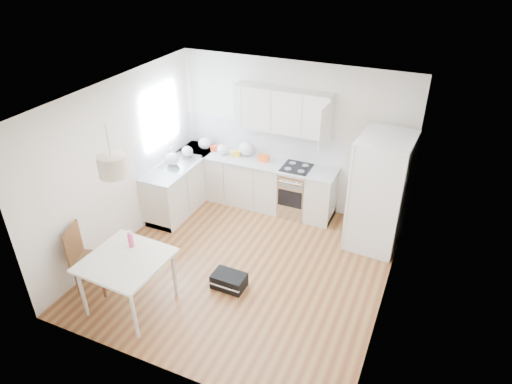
% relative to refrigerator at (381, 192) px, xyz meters
% --- Properties ---
extents(floor, '(4.20, 4.20, 0.00)m').
position_rel_refrigerator_xyz_m(floor, '(-1.71, -1.48, -0.95)').
color(floor, brown).
rests_on(floor, ground).
extents(ceiling, '(4.20, 4.20, 0.00)m').
position_rel_refrigerator_xyz_m(ceiling, '(-1.71, -1.48, 1.75)').
color(ceiling, white).
rests_on(ceiling, wall_back).
extents(wall_back, '(4.20, 0.00, 4.20)m').
position_rel_refrigerator_xyz_m(wall_back, '(-1.71, 0.62, 0.40)').
color(wall_back, white).
rests_on(wall_back, floor).
extents(wall_left, '(0.00, 4.20, 4.20)m').
position_rel_refrigerator_xyz_m(wall_left, '(-3.81, -1.48, 0.40)').
color(wall_left, white).
rests_on(wall_left, floor).
extents(wall_right, '(0.00, 4.20, 4.20)m').
position_rel_refrigerator_xyz_m(wall_right, '(0.39, -1.48, 0.40)').
color(wall_right, white).
rests_on(wall_right, floor).
extents(window_glassblock, '(0.02, 1.00, 1.00)m').
position_rel_refrigerator_xyz_m(window_glassblock, '(-3.80, -0.33, 0.80)').
color(window_glassblock, '#BFE0F9').
rests_on(window_glassblock, wall_left).
extents(cabinets_back, '(3.00, 0.60, 0.88)m').
position_rel_refrigerator_xyz_m(cabinets_back, '(-2.31, 0.32, -0.51)').
color(cabinets_back, silver).
rests_on(cabinets_back, floor).
extents(cabinets_left, '(0.60, 1.80, 0.88)m').
position_rel_refrigerator_xyz_m(cabinets_left, '(-3.51, -0.28, -0.51)').
color(cabinets_left, silver).
rests_on(cabinets_left, floor).
extents(counter_back, '(3.02, 0.64, 0.04)m').
position_rel_refrigerator_xyz_m(counter_back, '(-2.31, 0.32, -0.05)').
color(counter_back, silver).
rests_on(counter_back, cabinets_back).
extents(counter_left, '(0.64, 1.82, 0.04)m').
position_rel_refrigerator_xyz_m(counter_left, '(-3.51, -0.28, -0.05)').
color(counter_left, silver).
rests_on(counter_left, cabinets_left).
extents(backsplash_back, '(3.00, 0.01, 0.58)m').
position_rel_refrigerator_xyz_m(backsplash_back, '(-2.31, 0.61, 0.26)').
color(backsplash_back, white).
rests_on(backsplash_back, wall_back).
extents(backsplash_left, '(0.01, 1.80, 0.58)m').
position_rel_refrigerator_xyz_m(backsplash_left, '(-3.81, -0.28, 0.26)').
color(backsplash_left, white).
rests_on(backsplash_left, wall_left).
extents(upper_cabinets, '(1.70, 0.32, 0.75)m').
position_rel_refrigerator_xyz_m(upper_cabinets, '(-1.86, 0.46, 0.93)').
color(upper_cabinets, silver).
rests_on(upper_cabinets, wall_back).
extents(range_oven, '(0.50, 0.61, 0.88)m').
position_rel_refrigerator_xyz_m(range_oven, '(-1.51, 0.32, -0.51)').
color(range_oven, '#B8BABD').
rests_on(range_oven, floor).
extents(sink, '(0.50, 0.80, 0.16)m').
position_rel_refrigerator_xyz_m(sink, '(-3.51, -0.33, -0.03)').
color(sink, '#B8BABD').
rests_on(sink, counter_left).
extents(refrigerator, '(0.95, 1.00, 1.89)m').
position_rel_refrigerator_xyz_m(refrigerator, '(0.00, 0.00, 0.00)').
color(refrigerator, white).
rests_on(refrigerator, floor).
extents(dining_table, '(1.07, 1.07, 0.81)m').
position_rel_refrigerator_xyz_m(dining_table, '(-2.77, -2.85, -0.23)').
color(dining_table, beige).
rests_on(dining_table, floor).
extents(dining_chair, '(0.55, 0.55, 1.04)m').
position_rel_refrigerator_xyz_m(dining_chair, '(-3.47, -2.77, -0.43)').
color(dining_chair, '#4A2C16').
rests_on(dining_chair, floor).
extents(drink_bottle, '(0.09, 0.09, 0.26)m').
position_rel_refrigerator_xyz_m(drink_bottle, '(-2.86, -2.59, -0.01)').
color(drink_bottle, '#F04280').
rests_on(drink_bottle, dining_table).
extents(gym_bag, '(0.48, 0.32, 0.22)m').
position_rel_refrigerator_xyz_m(gym_bag, '(-1.71, -1.98, -0.83)').
color(gym_bag, black).
rests_on(gym_bag, floor).
extents(pendant_lamp, '(0.40, 0.40, 0.26)m').
position_rel_refrigerator_xyz_m(pendant_lamp, '(-2.72, -2.84, 1.23)').
color(pendant_lamp, beige).
rests_on(pendant_lamp, ceiling).
extents(grocery_bag_a, '(0.25, 0.21, 0.23)m').
position_rel_refrigerator_xyz_m(grocery_bag_a, '(-3.37, 0.36, 0.09)').
color(grocery_bag_a, silver).
rests_on(grocery_bag_a, counter_back).
extents(grocery_bag_b, '(0.22, 0.19, 0.20)m').
position_rel_refrigerator_xyz_m(grocery_bag_b, '(-2.94, 0.27, 0.07)').
color(grocery_bag_b, silver).
rests_on(grocery_bag_b, counter_back).
extents(grocery_bag_c, '(0.29, 0.24, 0.26)m').
position_rel_refrigerator_xyz_m(grocery_bag_c, '(-2.53, 0.41, 0.10)').
color(grocery_bag_c, silver).
rests_on(grocery_bag_c, counter_back).
extents(grocery_bag_d, '(0.21, 0.18, 0.19)m').
position_rel_refrigerator_xyz_m(grocery_bag_d, '(-3.51, -0.05, 0.07)').
color(grocery_bag_d, silver).
rests_on(grocery_bag_d, counter_back).
extents(grocery_bag_e, '(0.25, 0.21, 0.23)m').
position_rel_refrigerator_xyz_m(grocery_bag_e, '(-3.56, -0.46, 0.09)').
color(grocery_bag_e, silver).
rests_on(grocery_bag_e, counter_left).
extents(snack_orange, '(0.18, 0.11, 0.12)m').
position_rel_refrigerator_xyz_m(snack_orange, '(-2.15, 0.32, 0.04)').
color(snack_orange, '#EA4F14').
rests_on(snack_orange, counter_back).
extents(snack_yellow, '(0.17, 0.12, 0.10)m').
position_rel_refrigerator_xyz_m(snack_yellow, '(-2.69, 0.32, 0.03)').
color(snack_yellow, gold).
rests_on(snack_yellow, counter_back).
extents(snack_red, '(0.18, 0.17, 0.10)m').
position_rel_refrigerator_xyz_m(snack_red, '(-3.16, 0.36, 0.03)').
color(snack_red, '#B52C16').
rests_on(snack_red, counter_back).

